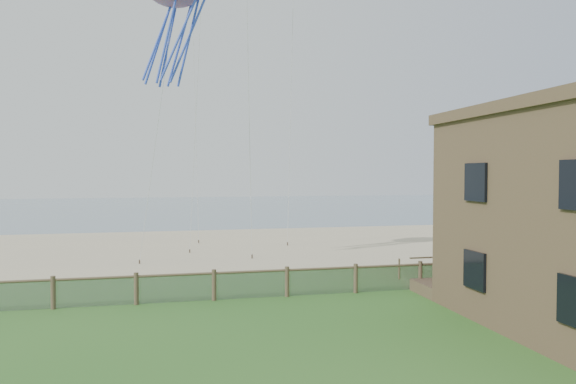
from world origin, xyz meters
name	(u,v)px	position (x,y,z in m)	size (l,w,h in m)	color
ground	(330,343)	(0.00, 0.00, 0.00)	(160.00, 160.00, 0.00)	#2C6121
sand_beach	(239,245)	(0.00, 22.00, 0.00)	(72.00, 20.00, 0.02)	#C5B78E
ocean	(203,207)	(0.00, 66.00, 0.00)	(160.00, 68.00, 0.02)	slate
chainlink_fence	(287,283)	(0.00, 6.00, 0.55)	(36.20, 0.20, 1.25)	brown
motel_deck	(573,281)	(13.00, 5.00, 0.25)	(15.00, 2.00, 0.50)	brown
picnic_table	(462,284)	(7.45, 5.00, 0.37)	(1.75, 1.33, 0.74)	brown
octopus_kite	(174,19)	(-4.45, 12.32, 12.95)	(3.33, 2.35, 6.85)	red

